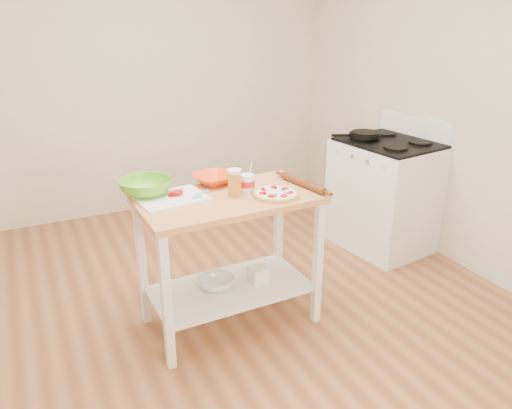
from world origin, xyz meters
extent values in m
cube|color=#935B36|center=(0.00, 0.00, -0.01)|extent=(4.00, 4.50, 0.02)
cube|color=beige|center=(0.00, 2.26, 1.35)|extent=(4.00, 0.02, 2.70)
cube|color=beige|center=(2.01, 0.00, 1.35)|extent=(0.02, 4.50, 2.70)
cube|color=tan|center=(-0.01, -0.03, 0.88)|extent=(1.12, 0.63, 0.04)
cube|color=white|center=(-0.01, -0.03, 0.25)|extent=(1.04, 0.57, 0.02)
cube|color=white|center=(-0.51, -0.30, 0.43)|extent=(0.05, 0.05, 0.86)
cube|color=white|center=(-0.52, 0.21, 0.43)|extent=(0.05, 0.05, 0.86)
cube|color=white|center=(0.51, -0.27, 0.43)|extent=(0.05, 0.05, 0.86)
cube|color=white|center=(0.49, 0.24, 0.43)|extent=(0.05, 0.05, 0.86)
cube|color=white|center=(1.65, 0.46, 0.46)|extent=(0.77, 0.87, 0.92)
cube|color=black|center=(1.65, 0.46, 0.93)|extent=(0.73, 0.82, 0.02)
cube|color=white|center=(1.97, 0.50, 1.02)|extent=(0.13, 0.78, 0.18)
cylinder|color=black|center=(1.51, 0.62, 0.98)|extent=(0.26, 0.26, 0.03)
cube|color=black|center=(1.33, 0.70, 0.98)|extent=(0.16, 0.08, 0.02)
cylinder|color=tan|center=(0.25, -0.15, 0.91)|extent=(0.28, 0.28, 0.02)
cylinder|color=tan|center=(0.25, -0.15, 0.92)|extent=(0.28, 0.28, 0.01)
cylinder|color=white|center=(0.25, -0.15, 0.92)|extent=(0.25, 0.25, 0.01)
cylinder|color=#A7050D|center=(0.33, -0.13, 0.93)|extent=(0.05, 0.05, 0.01)
cylinder|color=#A7050D|center=(0.28, -0.08, 0.93)|extent=(0.05, 0.05, 0.01)
cylinder|color=#A7050D|center=(0.21, -0.08, 0.93)|extent=(0.05, 0.05, 0.01)
cylinder|color=#A7050D|center=(0.18, -0.14, 0.93)|extent=(0.05, 0.05, 0.01)
cylinder|color=#A7050D|center=(0.20, -0.21, 0.93)|extent=(0.05, 0.05, 0.01)
cylinder|color=#A7050D|center=(0.26, -0.23, 0.93)|extent=(0.05, 0.05, 0.01)
cylinder|color=#A7050D|center=(0.32, -0.20, 0.93)|extent=(0.05, 0.05, 0.01)
sphere|color=white|center=(0.30, -0.11, 0.93)|extent=(0.03, 0.03, 0.03)
sphere|color=white|center=(0.23, -0.11, 0.93)|extent=(0.03, 0.03, 0.03)
sphere|color=white|center=(0.20, -0.16, 0.93)|extent=(0.03, 0.03, 0.03)
sphere|color=white|center=(0.24, -0.22, 0.93)|extent=(0.03, 0.03, 0.03)
sphere|color=white|center=(0.31, -0.19, 0.93)|extent=(0.03, 0.03, 0.03)
sphere|color=white|center=(0.30, -0.11, 0.93)|extent=(0.03, 0.03, 0.03)
sphere|color=white|center=(0.23, -0.09, 0.93)|extent=(0.03, 0.03, 0.03)
plane|color=#1C4C13|center=(0.31, -0.15, 0.93)|extent=(0.02, 0.02, 0.00)
plane|color=#1C4C13|center=(0.28, -0.10, 0.93)|extent=(0.03, 0.03, 0.00)
plane|color=#1C4C13|center=(0.21, -0.08, 0.93)|extent=(0.03, 0.03, 0.00)
plane|color=#1C4C13|center=(0.18, -0.16, 0.93)|extent=(0.02, 0.02, 0.00)
plane|color=#1C4C13|center=(0.23, -0.20, 0.93)|extent=(0.03, 0.03, 0.00)
cube|color=white|center=(-0.33, 0.08, 0.91)|extent=(0.43, 0.35, 0.01)
cube|color=#F4EACC|center=(-0.46, 0.14, 0.92)|extent=(0.03, 0.03, 0.02)
cube|color=#F4EACC|center=(-0.42, 0.14, 0.92)|extent=(0.03, 0.03, 0.02)
cube|color=#F4EACC|center=(-0.39, 0.14, 0.92)|extent=(0.03, 0.03, 0.02)
cube|color=#F4EACC|center=(-0.46, 0.17, 0.92)|extent=(0.03, 0.03, 0.02)
cube|color=#F4EACC|center=(-0.43, 0.17, 0.92)|extent=(0.03, 0.03, 0.02)
cube|color=#F4EACC|center=(-0.39, 0.18, 0.92)|extent=(0.03, 0.03, 0.02)
cylinder|color=#A7050D|center=(-0.31, 0.10, 0.92)|extent=(0.07, 0.07, 0.01)
cylinder|color=#A7050D|center=(-0.30, 0.10, 0.92)|extent=(0.07, 0.07, 0.01)
cylinder|color=#A7050D|center=(-0.28, 0.11, 0.93)|extent=(0.07, 0.07, 0.01)
cube|color=#3FCCB3|center=(-0.20, 0.01, 0.92)|extent=(0.07, 0.06, 0.01)
cylinder|color=#3FCCB3|center=(-0.14, 0.06, 0.92)|extent=(0.10, 0.05, 0.01)
cube|color=silver|center=(-0.31, 0.18, 0.91)|extent=(0.18, 0.03, 0.00)
cube|color=black|center=(-0.44, 0.16, 0.92)|extent=(0.10, 0.02, 0.01)
imported|color=#E94413|center=(0.00, 0.23, 0.93)|extent=(0.31, 0.31, 0.06)
imported|color=#57AF23|center=(-0.45, 0.22, 0.95)|extent=(0.34, 0.34, 0.10)
cylinder|color=#C37A28|center=(0.03, -0.03, 0.97)|extent=(0.08, 0.08, 0.15)
cylinder|color=white|center=(0.03, -0.03, 1.06)|extent=(0.08, 0.08, 0.02)
cylinder|color=white|center=(0.13, 0.00, 0.96)|extent=(0.09, 0.09, 0.11)
cylinder|color=red|center=(0.13, 0.00, 0.96)|extent=(0.09, 0.09, 0.04)
cylinder|color=silver|center=(0.15, 0.00, 1.04)|extent=(0.01, 0.06, 0.11)
cylinder|color=#5C2A15|center=(0.49, -0.08, 0.92)|extent=(0.12, 0.40, 0.05)
imported|color=silver|center=(-0.09, 0.00, 0.30)|extent=(0.25, 0.25, 0.07)
cube|color=white|center=(0.19, -0.05, 0.32)|extent=(0.11, 0.11, 0.11)
camera|label=1|loc=(-1.10, -2.66, 1.98)|focal=35.00mm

